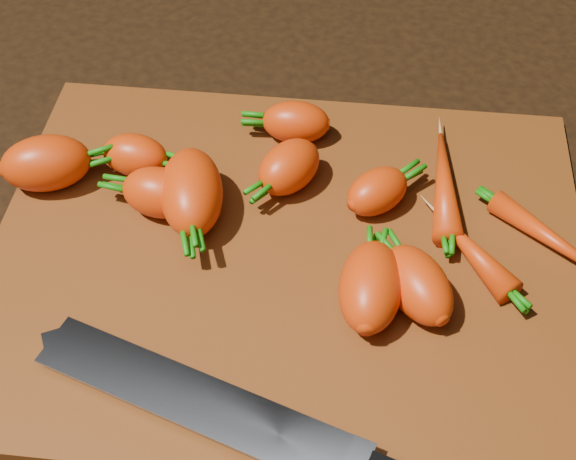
# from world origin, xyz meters

# --- Properties ---
(ground) EXTENTS (2.00, 2.00, 0.01)m
(ground) POSITION_xyz_m (0.00, 0.00, -0.01)
(ground) COLOR black
(cutting_board) EXTENTS (0.50, 0.40, 0.01)m
(cutting_board) POSITION_xyz_m (0.00, 0.00, 0.01)
(cutting_board) COLOR brown
(cutting_board) RESTS_ON ground
(carrot_0) EXTENTS (0.09, 0.07, 0.05)m
(carrot_0) POSITION_xyz_m (-0.22, 0.06, 0.04)
(carrot_0) COLOR #E63806
(carrot_0) RESTS_ON cutting_board
(carrot_1) EXTENTS (0.07, 0.05, 0.04)m
(carrot_1) POSITION_xyz_m (-0.11, 0.04, 0.03)
(carrot_1) COLOR #E63806
(carrot_1) RESTS_ON cutting_board
(carrot_2) EXTENTS (0.07, 0.10, 0.05)m
(carrot_2) POSITION_xyz_m (-0.09, 0.04, 0.04)
(carrot_2) COLOR #E63806
(carrot_2) RESTS_ON cutting_board
(carrot_3) EXTENTS (0.05, 0.09, 0.05)m
(carrot_3) POSITION_xyz_m (0.07, -0.05, 0.04)
(carrot_3) COLOR #E63806
(carrot_3) RESTS_ON cutting_board
(carrot_4) EXTENTS (0.06, 0.04, 0.04)m
(carrot_4) POSITION_xyz_m (-0.01, 0.14, 0.03)
(carrot_4) COLOR #E63806
(carrot_4) RESTS_ON cutting_board
(carrot_5) EXTENTS (0.06, 0.05, 0.04)m
(carrot_5) POSITION_xyz_m (-0.15, 0.08, 0.03)
(carrot_5) COLOR #E63806
(carrot_5) RESTS_ON cutting_board
(carrot_6) EXTENTS (0.08, 0.09, 0.04)m
(carrot_6) POSITION_xyz_m (0.11, -0.04, 0.03)
(carrot_6) COLOR #E63806
(carrot_6) RESTS_ON cutting_board
(carrot_7) EXTENTS (0.03, 0.13, 0.03)m
(carrot_7) POSITION_xyz_m (0.13, 0.08, 0.03)
(carrot_7) COLOR #E63806
(carrot_7) RESTS_ON cutting_board
(carrot_8) EXTENTS (0.11, 0.10, 0.02)m
(carrot_8) POSITION_xyz_m (0.22, 0.03, 0.02)
(carrot_8) COLOR #E63806
(carrot_8) RESTS_ON cutting_board
(carrot_9) EXTENTS (0.08, 0.09, 0.03)m
(carrot_9) POSITION_xyz_m (0.15, 0.01, 0.02)
(carrot_9) COLOR #E63806
(carrot_9) RESTS_ON cutting_board
(carrot_10) EXTENTS (0.07, 0.08, 0.04)m
(carrot_10) POSITION_xyz_m (-0.01, 0.08, 0.03)
(carrot_10) COLOR #E63806
(carrot_10) RESTS_ON cutting_board
(carrot_11) EXTENTS (0.07, 0.07, 0.04)m
(carrot_11) POSITION_xyz_m (0.07, 0.06, 0.03)
(carrot_11) COLOR #E63806
(carrot_11) RESTS_ON cutting_board
(knife) EXTENTS (0.38, 0.16, 0.02)m
(knife) POSITION_xyz_m (-0.03, -0.16, 0.02)
(knife) COLOR gray
(knife) RESTS_ON cutting_board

